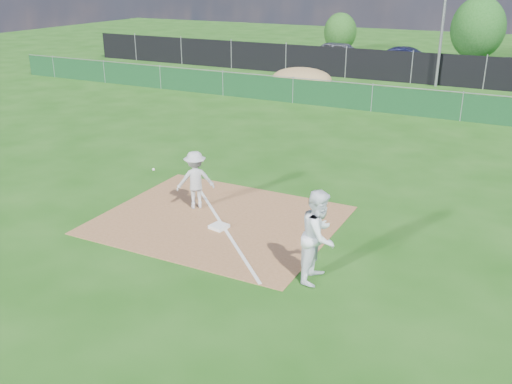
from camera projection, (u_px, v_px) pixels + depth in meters
ground at (335, 137)px, 22.53m from camera, size 90.00×90.00×0.00m
infield_dirt at (219, 220)px, 15.06m from camera, size 6.00×5.00×0.02m
foul_line at (219, 219)px, 15.06m from camera, size 5.01×5.01×0.01m
green_fence at (372, 99)px, 26.46m from camera, size 44.00×0.05×1.20m
dirt_mound at (302, 78)px, 31.49m from camera, size 3.38×2.60×1.17m
black_fence at (412, 68)px, 32.99m from camera, size 46.00×0.04×1.80m
parking_lot at (428, 71)px, 37.46m from camera, size 46.00×9.00×0.01m
light_pole at (444, 13)px, 30.97m from camera, size 0.16×0.16×8.00m
first_base at (219, 226)px, 14.55m from camera, size 0.48×0.48×0.09m
play_at_first at (195, 180)px, 15.56m from camera, size 2.10×1.13×1.62m
runner at (319, 236)px, 11.85m from camera, size 0.80×1.01×2.03m
car_left at (341, 53)px, 39.37m from camera, size 4.74×2.04×1.59m
car_mid at (408, 58)px, 37.80m from camera, size 4.23×1.60×1.38m
tree_left at (340, 32)px, 45.30m from camera, size 2.58×2.58×3.06m
tree_mid at (478, 28)px, 40.52m from camera, size 3.79×3.79×4.49m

